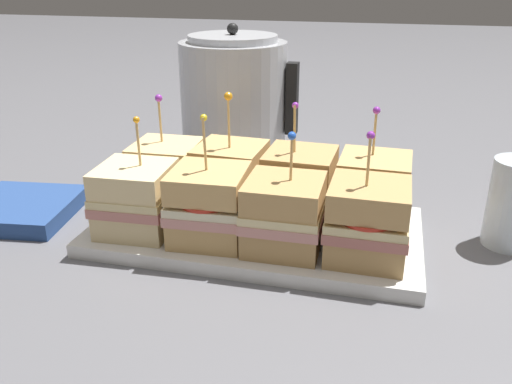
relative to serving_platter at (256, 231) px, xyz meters
The scene contains 12 objects.
ground_plane 0.01m from the serving_platter, ahead, with size 6.00×6.00×0.00m, color slate.
serving_platter is the anchor object (origin of this frame).
sandwich_front_far_left 0.16m from the serving_platter, 161.53° to the right, with size 0.10×0.10×0.15m.
sandwich_front_center_left 0.09m from the serving_platter, 133.99° to the right, with size 0.10×0.10×0.16m.
sandwich_front_center_right 0.09m from the serving_platter, 46.20° to the right, with size 0.10×0.10×0.15m.
sandwich_front_far_right 0.16m from the serving_platter, 18.27° to the right, with size 0.10×0.10×0.16m.
sandwich_back_far_left 0.16m from the serving_platter, 161.42° to the left, with size 0.10×0.10×0.16m.
sandwich_back_center_left 0.09m from the serving_platter, 134.79° to the left, with size 0.10×0.10×0.17m.
sandwich_back_center_right 0.09m from the serving_platter, 44.15° to the left, with size 0.10×0.10×0.16m.
sandwich_back_far_right 0.17m from the serving_platter, 18.60° to the left, with size 0.10×0.10×0.16m.
kettle_steel 0.35m from the serving_platter, 110.98° to the left, with size 0.22×0.19×0.25m.
napkin_stack 0.35m from the serving_platter, behind, with size 0.16×0.16×0.02m.
Camera 1 is at (0.16, -0.63, 0.34)m, focal length 38.00 mm.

